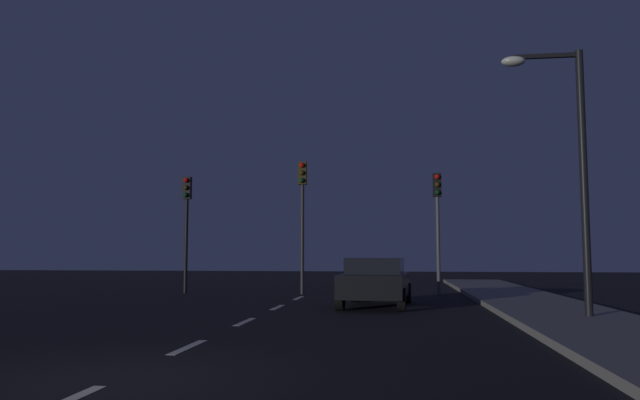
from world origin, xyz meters
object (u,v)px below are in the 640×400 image
object	(u,v)px
traffic_signal_left	(187,211)
car_stopped_ahead	(376,281)
street_lamp_right	(569,154)
traffic_signal_center	(302,201)
traffic_signal_right	(438,209)

from	to	relation	value
traffic_signal_left	car_stopped_ahead	size ratio (longest dim) A/B	1.13
traffic_signal_left	street_lamp_right	world-z (taller)	street_lamp_right
traffic_signal_left	traffic_signal_center	size ratio (longest dim) A/B	0.90
traffic_signal_right	car_stopped_ahead	bearing A→B (deg)	-112.95
traffic_signal_right	street_lamp_right	xyz separation A→B (m)	(2.46, -8.76, 0.61)
traffic_signal_left	traffic_signal_center	distance (m)	4.73
traffic_signal_left	street_lamp_right	bearing A→B (deg)	-35.24
traffic_signal_center	car_stopped_ahead	world-z (taller)	traffic_signal_center
traffic_signal_left	street_lamp_right	xyz separation A→B (m)	(12.40, -8.76, 0.60)
traffic_signal_left	traffic_signal_center	bearing A→B (deg)	0.01
traffic_signal_right	street_lamp_right	world-z (taller)	street_lamp_right
car_stopped_ahead	street_lamp_right	xyz separation A→B (m)	(4.65, -3.59, 3.13)
traffic_signal_right	car_stopped_ahead	world-z (taller)	traffic_signal_right
traffic_signal_left	traffic_signal_center	xyz separation A→B (m)	(4.72, 0.00, 0.33)
car_stopped_ahead	street_lamp_right	world-z (taller)	street_lamp_right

